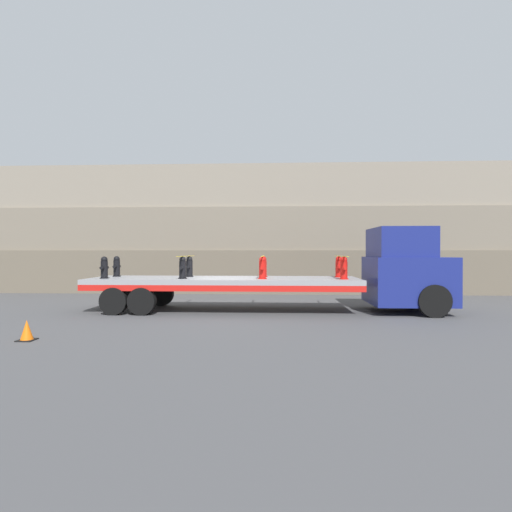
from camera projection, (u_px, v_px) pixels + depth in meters
name	position (u px, v px, depth m)	size (l,w,h in m)	color
ground_plane	(224.00, 311.00, 14.18)	(120.00, 120.00, 0.00)	#474749
rock_cliff	(241.00, 230.00, 21.20)	(60.00, 3.30, 6.50)	#665B4C
truck_cab	(409.00, 271.00, 13.85)	(2.64, 2.59, 2.92)	navy
flatbed_trailer	(208.00, 284.00, 14.20)	(9.44, 2.57, 1.16)	gray
fire_hydrant_black_near_0	(104.00, 268.00, 13.82)	(0.30, 0.53, 0.77)	black
fire_hydrant_black_far_0	(117.00, 267.00, 14.90)	(0.30, 0.53, 0.77)	black
fire_hydrant_black_near_1	(183.00, 268.00, 13.69)	(0.30, 0.53, 0.77)	black
fire_hydrant_black_far_1	(189.00, 267.00, 14.77)	(0.30, 0.53, 0.77)	black
fire_hydrant_red_near_2	(262.00, 268.00, 13.55)	(0.30, 0.53, 0.77)	red
fire_hydrant_red_far_2	(263.00, 267.00, 14.64)	(0.30, 0.53, 0.77)	red
fire_hydrant_red_near_3	(344.00, 268.00, 13.42)	(0.30, 0.53, 0.77)	red
fire_hydrant_red_far_3	(339.00, 267.00, 14.51)	(0.30, 0.53, 0.77)	red
cargo_strap_rear	(186.00, 256.00, 14.22)	(0.05, 2.67, 0.01)	yellow
cargo_strap_middle	(263.00, 256.00, 14.09)	(0.05, 2.67, 0.01)	yellow
cargo_strap_front	(341.00, 256.00, 13.96)	(0.05, 2.67, 0.01)	yellow
traffic_cone	(27.00, 331.00, 9.38)	(0.37, 0.37, 0.49)	black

